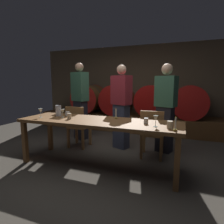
# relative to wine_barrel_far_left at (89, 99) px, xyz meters

# --- Properties ---
(ground_plane) EXTENTS (8.27, 8.27, 0.00)m
(ground_plane) POSITION_rel_wine_barrel_far_left_xyz_m (1.44, -2.46, -0.87)
(ground_plane) COLOR #3F3A33
(back_wall) EXTENTS (6.36, 0.24, 2.46)m
(back_wall) POSITION_rel_wine_barrel_far_left_xyz_m (1.44, 0.55, 0.36)
(back_wall) COLOR brown
(back_wall) RESTS_ON ground
(barrel_shelf) EXTENTS (5.73, 0.90, 0.44)m
(barrel_shelf) POSITION_rel_wine_barrel_far_left_xyz_m (1.44, -0.00, -0.65)
(barrel_shelf) COLOR brown
(barrel_shelf) RESTS_ON ground
(wine_barrel_far_left) EXTENTS (0.86, 0.82, 0.86)m
(wine_barrel_far_left) POSITION_rel_wine_barrel_far_left_xyz_m (0.00, 0.00, 0.00)
(wine_barrel_far_left) COLOR brown
(wine_barrel_far_left) RESTS_ON barrel_shelf
(wine_barrel_center_left) EXTENTS (0.86, 0.82, 0.86)m
(wine_barrel_center_left) POSITION_rel_wine_barrel_far_left_xyz_m (0.94, 0.00, 0.00)
(wine_barrel_center_left) COLOR brown
(wine_barrel_center_left) RESTS_ON barrel_shelf
(wine_barrel_center_right) EXTENTS (0.86, 0.82, 0.86)m
(wine_barrel_center_right) POSITION_rel_wine_barrel_far_left_xyz_m (1.96, 0.00, 0.00)
(wine_barrel_center_right) COLOR brown
(wine_barrel_center_right) RESTS_ON barrel_shelf
(wine_barrel_far_right) EXTENTS (0.86, 0.82, 0.86)m
(wine_barrel_far_right) POSITION_rel_wine_barrel_far_left_xyz_m (2.91, 0.00, 0.00)
(wine_barrel_far_right) COLOR brown
(wine_barrel_far_right) RESTS_ON barrel_shelf
(dining_table) EXTENTS (2.61, 0.77, 0.76)m
(dining_table) POSITION_rel_wine_barrel_far_left_xyz_m (1.49, -2.55, -0.18)
(dining_table) COLOR brown
(dining_table) RESTS_ON ground
(chair_left) EXTENTS (0.41, 0.41, 0.88)m
(chair_left) POSITION_rel_wine_barrel_far_left_xyz_m (0.71, -1.89, -0.38)
(chair_left) COLOR olive
(chair_left) RESTS_ON ground
(chair_right) EXTENTS (0.42, 0.42, 0.88)m
(chair_right) POSITION_rel_wine_barrel_far_left_xyz_m (2.26, -1.93, -0.38)
(chair_right) COLOR olive
(chair_right) RESTS_ON ground
(guest_left) EXTENTS (0.44, 0.36, 1.82)m
(guest_left) POSITION_rel_wine_barrel_far_left_xyz_m (0.46, -1.32, 0.07)
(guest_left) COLOR black
(guest_left) RESTS_ON ground
(guest_center) EXTENTS (0.44, 0.36, 1.71)m
(guest_center) POSITION_rel_wine_barrel_far_left_xyz_m (1.57, -1.58, 0.01)
(guest_center) COLOR #33384C
(guest_center) RESTS_ON ground
(guest_right) EXTENTS (0.44, 0.35, 1.71)m
(guest_right) POSITION_rel_wine_barrel_far_left_xyz_m (2.44, -1.50, 0.01)
(guest_right) COLOR black
(guest_right) RESTS_ON ground
(candle_left) EXTENTS (0.05, 0.05, 0.18)m
(candle_left) POSITION_rel_wine_barrel_far_left_xyz_m (1.71, -2.32, -0.05)
(candle_left) COLOR olive
(candle_left) RESTS_ON dining_table
(candle_right) EXTENTS (0.05, 0.05, 0.20)m
(candle_right) POSITION_rel_wine_barrel_far_left_xyz_m (2.67, -2.84, -0.05)
(candle_right) COLOR olive
(candle_right) RESTS_ON dining_table
(pitcher) EXTENTS (0.10, 0.10, 0.19)m
(pitcher) POSITION_rel_wine_barrel_far_left_xyz_m (0.66, -2.44, -0.01)
(pitcher) COLOR silver
(pitcher) RESTS_ON dining_table
(wine_glass_left) EXTENTS (0.07, 0.07, 0.16)m
(wine_glass_left) POSITION_rel_wine_barrel_far_left_xyz_m (0.46, -2.66, 0.01)
(wine_glass_left) COLOR silver
(wine_glass_left) RESTS_ON dining_table
(wine_glass_center) EXTENTS (0.08, 0.08, 0.14)m
(wine_glass_center) POSITION_rel_wine_barrel_far_left_xyz_m (0.81, -2.53, -0.00)
(wine_glass_center) COLOR silver
(wine_glass_center) RESTS_ON dining_table
(wine_glass_right) EXTENTS (0.07, 0.07, 0.16)m
(wine_glass_right) POSITION_rel_wine_barrel_far_left_xyz_m (2.41, -2.68, 0.01)
(wine_glass_right) COLOR silver
(wine_glass_right) RESTS_ON dining_table
(cup_far_left) EXTENTS (0.08, 0.08, 0.08)m
(cup_far_left) POSITION_rel_wine_barrel_far_left_xyz_m (0.79, -2.36, -0.07)
(cup_far_left) COLOR white
(cup_far_left) RESTS_ON dining_table
(cup_center_left) EXTENTS (0.07, 0.07, 0.09)m
(cup_center_left) POSITION_rel_wine_barrel_far_left_xyz_m (1.00, -2.61, -0.06)
(cup_center_left) COLOR beige
(cup_center_left) RESTS_ON dining_table
(cup_center_right) EXTENTS (0.07, 0.07, 0.08)m
(cup_center_right) POSITION_rel_wine_barrel_far_left_xyz_m (2.26, -2.54, -0.06)
(cup_center_right) COLOR white
(cup_center_right) RESTS_ON dining_table
(cup_far_right) EXTENTS (0.08, 0.08, 0.10)m
(cup_far_right) POSITION_rel_wine_barrel_far_left_xyz_m (2.60, -2.70, -0.06)
(cup_far_right) COLOR beige
(cup_far_right) RESTS_ON dining_table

